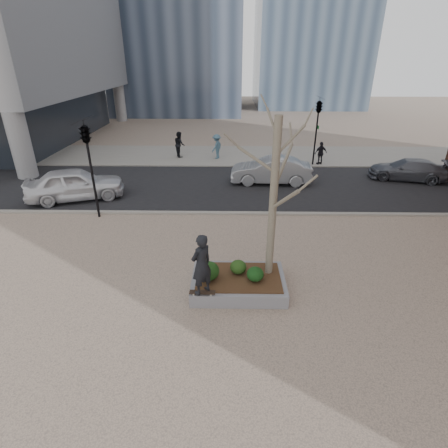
{
  "coord_description": "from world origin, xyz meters",
  "views": [
    {
      "loc": [
        0.7,
        -9.39,
        6.91
      ],
      "look_at": [
        0.5,
        2.0,
        1.4
      ],
      "focal_mm": 28.0,
      "sensor_mm": 36.0,
      "label": 1
    }
  ],
  "objects_px": {
    "planter": "(238,283)",
    "skateboard": "(202,293)",
    "skateboarder": "(201,265)",
    "police_car": "(75,184)"
  },
  "relations": [
    {
      "from": "skateboarder",
      "to": "planter",
      "type": "bearing_deg",
      "value": 174.71
    },
    {
      "from": "planter",
      "to": "skateboard",
      "type": "xyz_separation_m",
      "value": [
        -1.1,
        -0.88,
        0.26
      ]
    },
    {
      "from": "planter",
      "to": "skateboard",
      "type": "relative_size",
      "value": 3.85
    },
    {
      "from": "skateboard",
      "to": "skateboarder",
      "type": "height_order",
      "value": "skateboarder"
    },
    {
      "from": "skateboarder",
      "to": "police_car",
      "type": "relative_size",
      "value": 0.39
    },
    {
      "from": "planter",
      "to": "skateboard",
      "type": "distance_m",
      "value": 1.43
    },
    {
      "from": "skateboard",
      "to": "police_car",
      "type": "distance_m",
      "value": 11.37
    },
    {
      "from": "planter",
      "to": "police_car",
      "type": "xyz_separation_m",
      "value": [
        -8.4,
        7.82,
        0.63
      ]
    },
    {
      "from": "planter",
      "to": "skateboard",
      "type": "height_order",
      "value": "skateboard"
    },
    {
      "from": "skateboard",
      "to": "police_car",
      "type": "relative_size",
      "value": 0.16
    }
  ]
}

